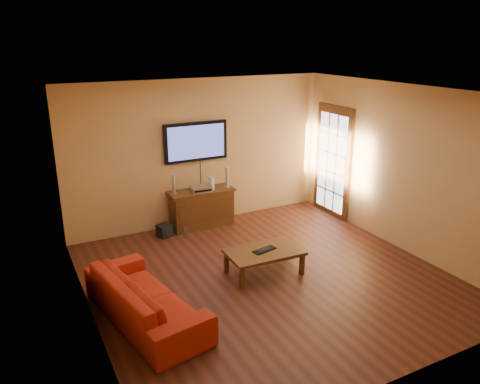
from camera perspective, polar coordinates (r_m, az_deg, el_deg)
ground_plane at (r=7.07m, az=3.37°, el=-10.29°), size 5.00×5.00×0.00m
room_walls at (r=6.95m, az=1.01°, el=4.25°), size 5.00×5.00×5.00m
french_door at (r=9.30m, az=11.24°, el=3.52°), size 0.07×1.02×2.22m
media_console at (r=8.72m, az=-4.69°, el=-1.97°), size 1.21×0.46×0.71m
television at (r=8.55m, az=-5.40°, el=6.13°), size 1.21×0.08×0.71m
coffee_table at (r=7.01m, az=2.96°, el=-7.47°), size 1.13×0.70×0.38m
sofa at (r=6.04m, az=-11.53°, el=-11.70°), size 0.95×2.12×0.80m
speaker_left at (r=8.42m, az=-8.09°, el=0.85°), size 0.10×0.10×0.36m
speaker_right at (r=8.73m, az=-1.61°, el=1.73°), size 0.10×0.10×0.38m
av_receiver at (r=8.55m, az=-4.79°, el=0.39°), size 0.40×0.30×0.09m
game_console at (r=8.63m, az=-3.55°, el=1.10°), size 0.06×0.17×0.23m
subwoofer at (r=8.44m, az=-9.21°, el=-4.67°), size 0.28×0.28×0.22m
bottle at (r=8.36m, az=-6.67°, el=-4.92°), size 0.07×0.07×0.20m
keyboard at (r=6.99m, az=3.00°, el=-7.06°), size 0.39×0.21×0.02m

